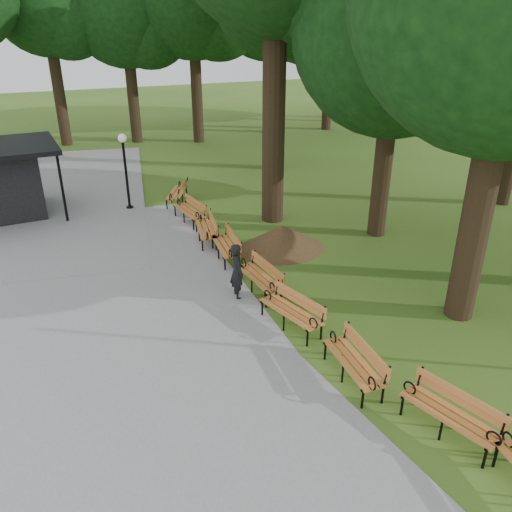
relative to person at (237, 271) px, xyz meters
name	(u,v)px	position (x,y,z in m)	size (l,w,h in m)	color
ground	(304,352)	(0.47, -2.90, -0.78)	(100.00, 100.00, 0.00)	#3A611B
path	(103,322)	(-3.53, 0.10, -0.75)	(12.00, 38.00, 0.06)	gray
person	(237,271)	(0.00, 0.00, 0.00)	(0.57, 0.37, 1.56)	black
lamp_post	(124,155)	(-1.37, 8.19, 1.35)	(0.32, 0.32, 2.94)	black
dirt_mound	(282,237)	(2.46, 2.39, -0.37)	(2.43, 2.43, 0.82)	#47301C
bench_1	(450,415)	(1.66, -6.13, -0.34)	(1.90, 0.64, 0.88)	#CB702E
bench_2	(353,363)	(0.92, -4.16, -0.34)	(1.90, 0.64, 0.88)	#CB702E
bench_3	(291,312)	(0.64, -1.88, -0.34)	(1.90, 0.64, 0.88)	#CB702E
bench_4	(259,277)	(0.65, 0.05, -0.34)	(1.90, 0.64, 0.88)	#CB702E
bench_5	(225,246)	(0.52, 2.39, -0.34)	(1.90, 0.64, 0.88)	#CB702E
bench_6	(206,229)	(0.39, 3.93, -0.34)	(1.90, 0.64, 0.88)	#CB702E
bench_7	(189,211)	(0.38, 5.83, -0.34)	(1.90, 0.64, 0.88)	#CB702E
bench_8	(177,193)	(0.52, 8.11, -0.34)	(1.90, 0.64, 0.88)	#CB702E
lawn_tree_1	(397,31)	(6.04, 2.26, 5.68)	(6.29, 6.29, 9.64)	black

